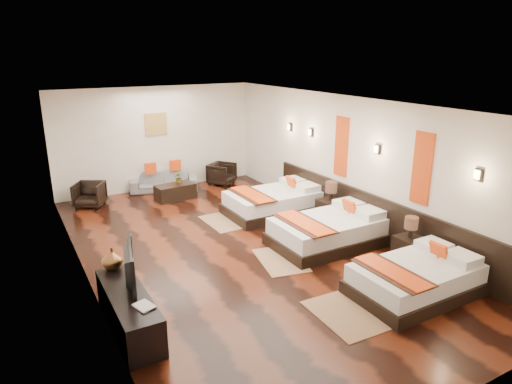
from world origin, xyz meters
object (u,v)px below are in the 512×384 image
bed_far (274,202)px  armchair_left (90,195)px  figurine (112,259)px  nightstand_b (330,209)px  tv (125,266)px  bed_mid (329,231)px  armchair_right (222,174)px  nightstand_a (409,247)px  coffee_table (175,192)px  tv_console (129,311)px  bed_near (417,278)px  sofa (164,181)px  table_plant (179,178)px  book (137,309)px

bed_far → armchair_left: (-3.69, 2.66, 0.02)m
figurine → armchair_left: figurine is taller
nightstand_b → tv: tv is taller
bed_mid → armchair_right: bearing=90.2°
nightstand_a → coffee_table: nightstand_a is taller
tv_console → coffee_table: size_ratio=1.80×
bed_near → nightstand_b: nightstand_b is taller
nightstand_b → sofa: size_ratio=0.54×
bed_near → armchair_right: size_ratio=2.97×
bed_mid → sofa: 5.40m
bed_mid → table_plant: (-1.52, 4.30, 0.26)m
bed_far → nightstand_a: nightstand_a is taller
nightstand_b → sofa: (-2.41, 4.22, -0.08)m
book → figurine: size_ratio=0.85×
armchair_left → table_plant: (2.18, -0.44, 0.24)m
bed_far → nightstand_a: 3.51m
tv_console → tv: tv is taller
tv → armchair_left: bearing=7.7°
tv_console → armchair_right: size_ratio=2.64×
bed_far → bed_near: bearing=-90.0°
table_plant → tv_console: bearing=-117.2°
nightstand_a → armchair_right: size_ratio=1.29×
sofa → table_plant: (0.15, -0.83, 0.29)m
bed_mid → armchair_left: 6.01m
figurine → bed_mid: bearing=1.3°
bed_near → tv: 4.45m
bed_far → armchair_left: 4.55m
table_plant → book: bearing=-115.1°
bed_far → nightstand_b: bearing=-57.2°
tv_console → coffee_table: bearing=63.8°
sofa → coffee_table: (-0.00, -0.90, -0.06)m
book → table_plant: 6.32m
bed_mid → sofa: bed_mid is taller
nightstand_a → armchair_left: nightstand_a is taller
tv → armchair_left: size_ratio=1.46×
tv_console → armchair_right: 7.17m
tv → coffee_table: 5.54m
bed_mid → tv_console: (-4.20, -0.92, -0.01)m
nightstand_a → coffee_table: 6.09m
table_plant → bed_far: bearing=-55.8°
coffee_table → armchair_right: bearing=22.1°
nightstand_b → book: nightstand_b is taller
armchair_right → coffee_table: armchair_right is taller
nightstand_b → book: bearing=-154.8°
tv → nightstand_b: bearing=-59.5°
nightstand_b → sofa: bearing=119.7°
book → armchair_left: bearing=85.3°
bed_far → coffee_table: (-1.66, 2.16, -0.09)m
figurine → table_plant: size_ratio=1.12×
coffee_table → table_plant: size_ratio=3.42×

